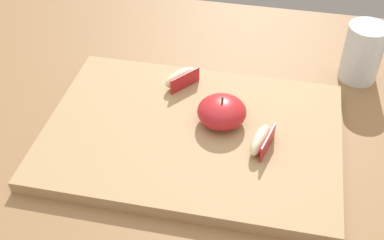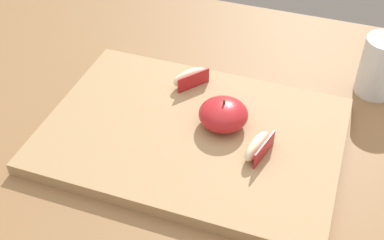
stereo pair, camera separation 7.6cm
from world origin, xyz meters
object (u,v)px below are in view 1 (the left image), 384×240
cutting_board (192,134)px  apple_wedge_near_knife (181,78)px  apple_half_skin_up (222,112)px  apple_wedge_back (261,140)px  drinking_glass_water (363,53)px

cutting_board → apple_wedge_near_knife: bearing=110.9°
cutting_board → apple_half_skin_up: size_ratio=5.94×
apple_wedge_back → drinking_glass_water: drinking_glass_water is taller
apple_half_skin_up → apple_wedge_back: bearing=-34.0°
apple_wedge_near_knife → drinking_glass_water: bearing=20.6°
apple_half_skin_up → apple_wedge_back: size_ratio=1.12×
apple_wedge_near_knife → drinking_glass_water: drinking_glass_water is taller
cutting_board → apple_wedge_near_knife: size_ratio=7.04×
apple_wedge_near_knife → cutting_board: bearing=-69.1°
apple_wedge_near_knife → apple_wedge_back: size_ratio=0.95×
apple_wedge_near_knife → drinking_glass_water: 0.32m
cutting_board → apple_wedge_near_knife: 0.12m
apple_wedge_back → drinking_glass_water: bearing=57.5°
cutting_board → apple_wedge_back: bearing=-8.9°
apple_half_skin_up → drinking_glass_water: 0.29m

